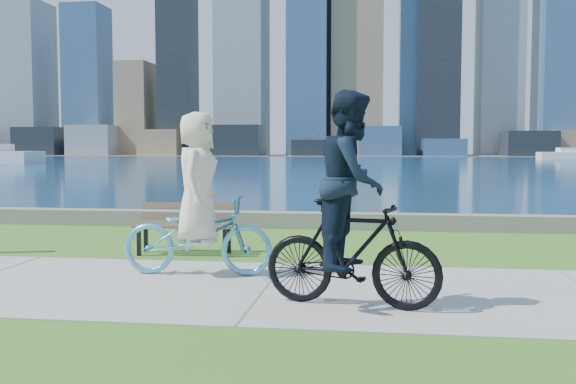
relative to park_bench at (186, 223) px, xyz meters
name	(u,v)px	position (x,y,z in m)	size (l,w,h in m)	color
ground	(265,290)	(1.80, -2.53, -0.52)	(320.00, 320.00, 0.00)	#326219
concrete_path	(265,289)	(1.80, -2.53, -0.51)	(80.00, 3.50, 0.02)	gray
seawall	(313,220)	(1.80, 3.67, -0.35)	(90.00, 0.50, 0.35)	slate
bay_water	(365,162)	(1.80, 69.47, -0.52)	(320.00, 131.00, 0.01)	navy
far_shore	(370,155)	(1.80, 127.47, -0.46)	(320.00, 30.00, 0.12)	slate
city_skyline	(359,38)	(-0.75, 126.80, 24.11)	(178.69, 23.16, 76.00)	navy
park_bench	(186,223)	(0.00, 0.00, 0.00)	(1.67, 0.64, 0.85)	black
cyclist_woman	(198,215)	(0.72, -1.81, 0.34)	(0.80, 2.12, 2.26)	#54A9CD
cyclist_man	(352,217)	(2.92, -3.31, 0.50)	(0.96, 2.07, 2.40)	black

